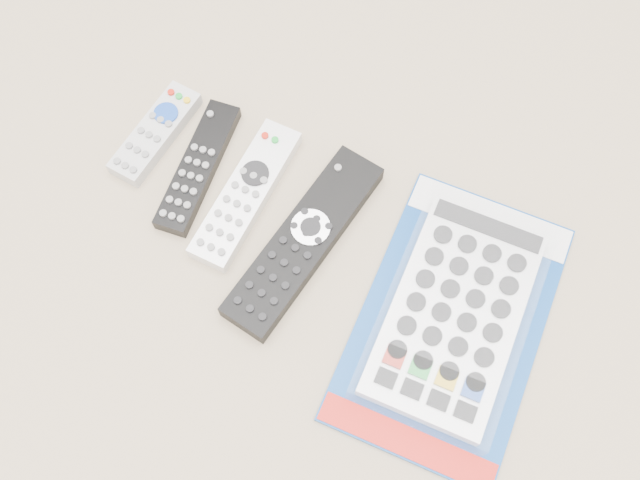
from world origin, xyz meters
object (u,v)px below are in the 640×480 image
at_px(remote_small_grey, 155,133).
at_px(remote_large_black, 304,241).
at_px(remote_slim_black, 198,167).
at_px(remote_silver_dvd, 246,194).
at_px(jumbo_remote_packaged, 455,313).

bearing_deg(remote_small_grey, remote_large_black, -8.56).
height_order(remote_slim_black, remote_silver_dvd, remote_silver_dvd).
xyz_separation_m(remote_large_black, jumbo_remote_packaged, (0.19, -0.01, 0.01)).
height_order(remote_small_grey, jumbo_remote_packaged, jumbo_remote_packaged).
relative_size(remote_silver_dvd, remote_large_black, 0.77).
height_order(remote_small_grey, remote_silver_dvd, same).
relative_size(remote_slim_black, jumbo_remote_packaged, 0.56).
height_order(remote_small_grey, remote_slim_black, remote_small_grey).
bearing_deg(remote_silver_dvd, remote_slim_black, 174.60).
bearing_deg(remote_slim_black, jumbo_remote_packaged, -13.45).
height_order(remote_silver_dvd, jumbo_remote_packaged, jumbo_remote_packaged).
bearing_deg(remote_large_black, jumbo_remote_packaged, 6.03).
bearing_deg(jumbo_remote_packaged, remote_large_black, 175.47).
distance_m(remote_large_black, jumbo_remote_packaged, 0.19).
height_order(remote_large_black, jumbo_remote_packaged, jumbo_remote_packaged).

